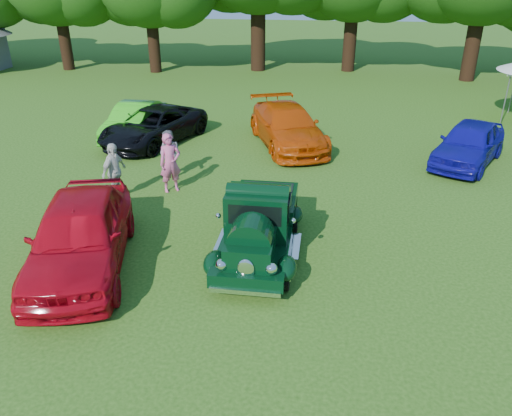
# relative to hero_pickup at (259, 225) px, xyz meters

# --- Properties ---
(ground) EXTENTS (120.00, 120.00, 0.00)m
(ground) POSITION_rel_hero_pickup_xyz_m (-0.45, -0.55, -0.74)
(ground) COLOR #244B11
(ground) RESTS_ON ground
(hero_pickup) EXTENTS (2.03, 4.37, 1.71)m
(hero_pickup) POSITION_rel_hero_pickup_xyz_m (0.00, 0.00, 0.00)
(hero_pickup) COLOR black
(hero_pickup) RESTS_ON ground
(red_convertible) EXTENTS (3.25, 5.34, 1.70)m
(red_convertible) POSITION_rel_hero_pickup_xyz_m (-3.92, -1.22, 0.11)
(red_convertible) COLOR #AF0715
(red_convertible) RESTS_ON ground
(back_car_lime) EXTENTS (1.54, 4.12, 1.35)m
(back_car_lime) POSITION_rel_hero_pickup_xyz_m (-6.26, 8.39, -0.07)
(back_car_lime) COLOR green
(back_car_lime) RESTS_ON ground
(back_car_black) EXTENTS (3.77, 5.34, 1.35)m
(back_car_black) POSITION_rel_hero_pickup_xyz_m (-5.25, 7.81, -0.06)
(back_car_black) COLOR black
(back_car_black) RESTS_ON ground
(back_car_orange) EXTENTS (3.87, 5.65, 1.52)m
(back_car_orange) POSITION_rel_hero_pickup_xyz_m (-0.01, 8.19, 0.02)
(back_car_orange) COLOR #BC3E06
(back_car_orange) RESTS_ON ground
(back_car_blue) EXTENTS (3.56, 4.65, 1.48)m
(back_car_blue) POSITION_rel_hero_pickup_xyz_m (6.45, 7.11, -0.00)
(back_car_blue) COLOR #100D93
(back_car_blue) RESTS_ON ground
(spectator_pink) EXTENTS (0.80, 0.74, 1.83)m
(spectator_pink) POSITION_rel_hero_pickup_xyz_m (-3.18, 3.29, 0.18)
(spectator_pink) COLOR #D4578D
(spectator_pink) RESTS_ON ground
(spectator_grey) EXTENTS (0.91, 0.79, 1.61)m
(spectator_grey) POSITION_rel_hero_pickup_xyz_m (-3.50, 4.31, 0.06)
(spectator_grey) COLOR slate
(spectator_grey) RESTS_ON ground
(spectator_white) EXTENTS (0.67, 1.09, 1.74)m
(spectator_white) POSITION_rel_hero_pickup_xyz_m (-4.64, 2.47, 0.13)
(spectator_white) COLOR silver
(spectator_white) RESTS_ON ground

